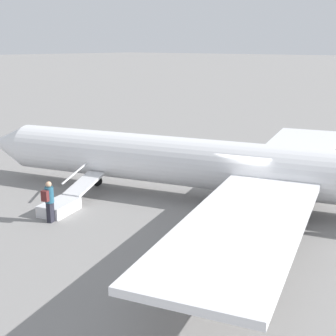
# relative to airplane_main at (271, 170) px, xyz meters

# --- Properties ---
(ground_plane) EXTENTS (600.00, 600.00, 0.00)m
(ground_plane) POSITION_rel_airplane_main_xyz_m (0.83, 0.25, -1.78)
(ground_plane) COLOR gray
(airplane_main) EXTENTS (29.45, 23.04, 5.96)m
(airplane_main) POSITION_rel_airplane_main_xyz_m (0.00, 0.00, 0.00)
(airplane_main) COLOR white
(airplane_main) RESTS_ON ground
(boarding_stairs) EXTENTS (2.14, 4.13, 1.55)m
(boarding_stairs) POSITION_rel_airplane_main_xyz_m (6.85, 5.90, -1.42)
(boarding_stairs) COLOR silver
(boarding_stairs) RESTS_ON ground
(passenger) EXTENTS (0.42, 0.57, 1.74)m
(passenger) POSITION_rel_airplane_main_xyz_m (6.10, 7.24, -0.77)
(passenger) COLOR #23232D
(passenger) RESTS_ON ground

